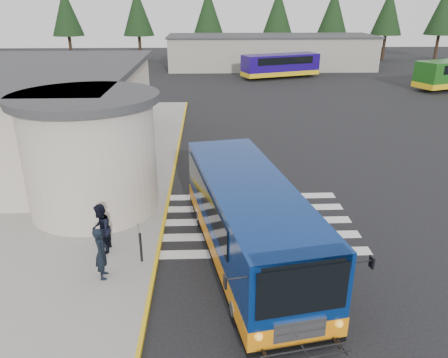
{
  "coord_description": "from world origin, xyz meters",
  "views": [
    {
      "loc": [
        -2.22,
        -16.42,
        8.27
      ],
      "look_at": [
        -1.63,
        -0.5,
        1.75
      ],
      "focal_mm": 35.0,
      "sensor_mm": 36.0,
      "label": 1
    }
  ],
  "objects_px": {
    "pedestrian_a": "(101,253)",
    "pedestrian_b": "(101,229)",
    "transit_bus": "(249,224)",
    "far_bus_a": "(280,65)",
    "bollard": "(141,247)"
  },
  "relations": [
    {
      "from": "far_bus_a",
      "to": "pedestrian_a",
      "type": "bearing_deg",
      "value": 143.59
    },
    {
      "from": "pedestrian_b",
      "to": "far_bus_a",
      "type": "height_order",
      "value": "far_bus_a"
    },
    {
      "from": "pedestrian_a",
      "to": "bollard",
      "type": "height_order",
      "value": "pedestrian_a"
    },
    {
      "from": "pedestrian_b",
      "to": "bollard",
      "type": "bearing_deg",
      "value": 65.95
    },
    {
      "from": "transit_bus",
      "to": "pedestrian_b",
      "type": "height_order",
      "value": "transit_bus"
    },
    {
      "from": "transit_bus",
      "to": "pedestrian_a",
      "type": "distance_m",
      "value": 4.81
    },
    {
      "from": "pedestrian_b",
      "to": "bollard",
      "type": "relative_size",
      "value": 1.69
    },
    {
      "from": "transit_bus",
      "to": "pedestrian_b",
      "type": "distance_m",
      "value": 5.04
    },
    {
      "from": "pedestrian_b",
      "to": "far_bus_a",
      "type": "relative_size",
      "value": 0.19
    },
    {
      "from": "pedestrian_b",
      "to": "far_bus_a",
      "type": "bearing_deg",
      "value": 162.41
    },
    {
      "from": "pedestrian_b",
      "to": "bollard",
      "type": "distance_m",
      "value": 1.6
    },
    {
      "from": "pedestrian_a",
      "to": "far_bus_a",
      "type": "distance_m",
      "value": 40.62
    },
    {
      "from": "pedestrian_a",
      "to": "far_bus_a",
      "type": "relative_size",
      "value": 0.19
    },
    {
      "from": "pedestrian_a",
      "to": "pedestrian_b",
      "type": "distance_m",
      "value": 1.53
    },
    {
      "from": "bollard",
      "to": "pedestrian_a",
      "type": "bearing_deg",
      "value": -141.6
    }
  ]
}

